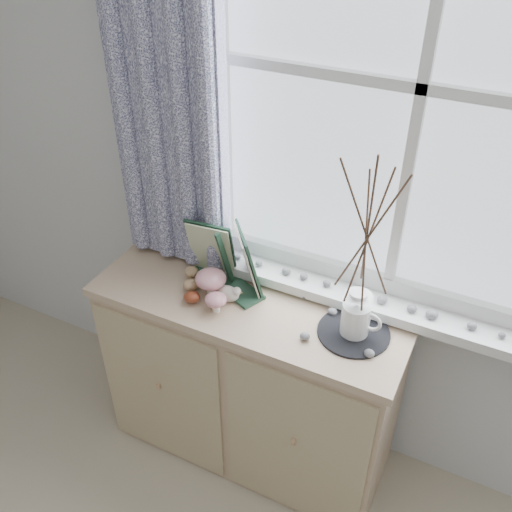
# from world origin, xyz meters

# --- Properties ---
(sideboard) EXTENTS (1.20, 0.45, 0.85)m
(sideboard) POSITION_xyz_m (-0.15, 1.75, 0.43)
(sideboard) COLOR tan
(sideboard) RESTS_ON ground
(botanical_book) EXTENTS (0.40, 0.27, 0.26)m
(botanical_book) POSITION_xyz_m (-0.27, 1.77, 0.98)
(botanical_book) COLOR #1E3F2B
(botanical_book) RESTS_ON sideboard
(toadstool_cluster) EXTENTS (0.16, 0.17, 0.11)m
(toadstool_cluster) POSITION_xyz_m (-0.28, 1.70, 0.92)
(toadstool_cluster) COLOR white
(toadstool_cluster) RESTS_ON sideboard
(wooden_eggs) EXTENTS (0.13, 0.17, 0.07)m
(wooden_eggs) POSITION_xyz_m (-0.37, 1.71, 0.88)
(wooden_eggs) COLOR tan
(wooden_eggs) RESTS_ON sideboard
(songbird_figurine) EXTENTS (0.13, 0.07, 0.07)m
(songbird_figurine) POSITION_xyz_m (-0.23, 1.72, 0.88)
(songbird_figurine) COLOR white
(songbird_figurine) RESTS_ON sideboard
(crocheted_doily) EXTENTS (0.25, 0.25, 0.01)m
(crocheted_doily) POSITION_xyz_m (0.25, 1.76, 0.85)
(crocheted_doily) COLOR black
(crocheted_doily) RESTS_ON sideboard
(twig_pitcher) EXTENTS (0.27, 0.27, 0.74)m
(twig_pitcher) POSITION_xyz_m (0.25, 1.76, 1.27)
(twig_pitcher) COLOR white
(twig_pitcher) RESTS_ON crocheted_doily
(sideboard_pebbles) EXTENTS (0.34, 0.23, 0.03)m
(sideboard_pebbles) POSITION_xyz_m (0.16, 1.75, 0.86)
(sideboard_pebbles) COLOR gray
(sideboard_pebbles) RESTS_ON sideboard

